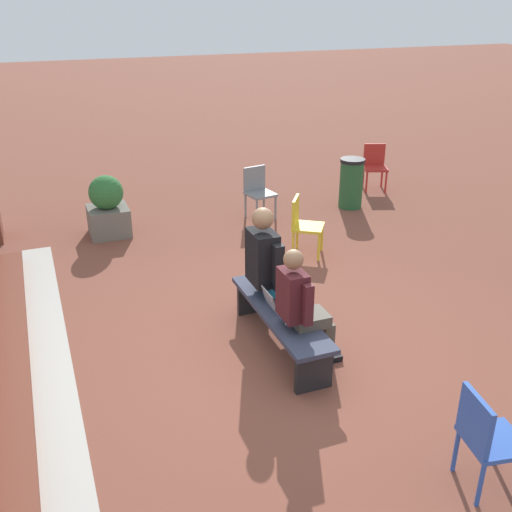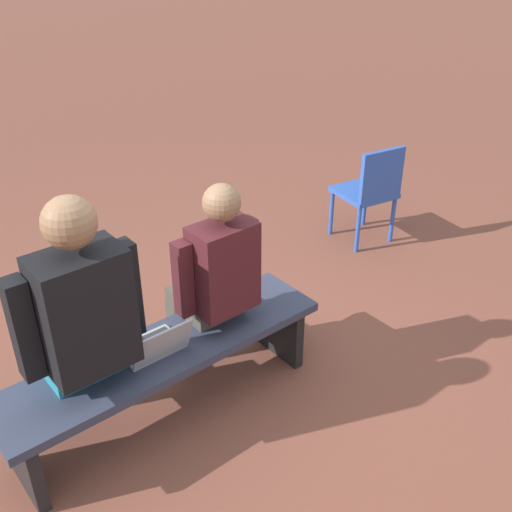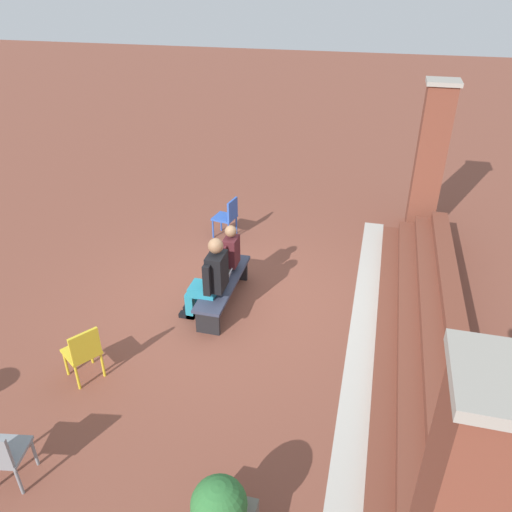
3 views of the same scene
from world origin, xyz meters
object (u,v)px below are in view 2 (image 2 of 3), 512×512
object	(u,v)px
bench	(167,361)
laptop	(155,345)
plastic_chair_near_bench_left	(371,189)
person_student	(213,279)
person_adult	(78,323)

from	to	relation	value
bench	laptop	size ratio (longest dim) A/B	5.63
laptop	plastic_chair_near_bench_left	distance (m)	2.49
bench	person_student	world-z (taller)	person_student
bench	plastic_chair_near_bench_left	size ratio (longest dim) A/B	2.14
plastic_chair_near_bench_left	person_adult	bearing A→B (deg)	11.66
person_student	plastic_chair_near_bench_left	bearing A→B (deg)	-163.76
person_adult	laptop	xyz separation A→B (m)	(-0.34, 0.08, -0.26)
bench	person_student	xyz separation A→B (m)	(-0.36, -0.06, 0.34)
person_student	laptop	xyz separation A→B (m)	(0.43, 0.08, -0.19)
person_student	laptop	bearing A→B (deg)	10.01
laptop	plastic_chair_near_bench_left	world-z (taller)	plastic_chair_near_bench_left
person_student	plastic_chair_near_bench_left	world-z (taller)	person_student
person_student	person_adult	xyz separation A→B (m)	(0.77, -0.01, 0.06)
bench	laptop	xyz separation A→B (m)	(0.06, 0.01, 0.15)
person_student	plastic_chair_near_bench_left	size ratio (longest dim) A/B	1.52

